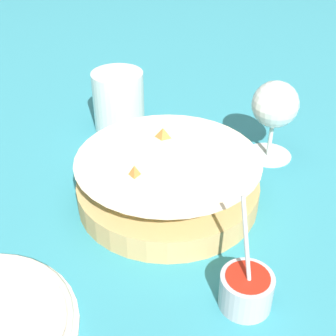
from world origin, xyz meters
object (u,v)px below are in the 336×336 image
at_px(wine_glass, 275,107).
at_px(beer_mug, 119,103).
at_px(food_basket, 168,182).
at_px(sauce_cup, 246,289).

height_order(wine_glass, beer_mug, wine_glass).
bearing_deg(beer_mug, food_basket, -168.69).
distance_m(food_basket, wine_glass, 0.22).
height_order(food_basket, wine_glass, wine_glass).
xyz_separation_m(food_basket, sauce_cup, (-0.21, -0.05, -0.01)).
relative_size(sauce_cup, wine_glass, 0.94).
relative_size(food_basket, wine_glass, 1.97).
height_order(sauce_cup, wine_glass, wine_glass).
bearing_deg(sauce_cup, food_basket, 13.79).
distance_m(food_basket, sauce_cup, 0.21).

